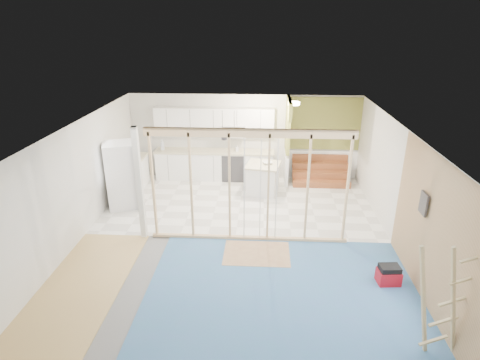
# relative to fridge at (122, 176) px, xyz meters

# --- Properties ---
(room) EXTENTS (7.01, 8.01, 2.61)m
(room) POSITION_rel_fridge_xyz_m (3.07, -1.56, 0.41)
(room) COLOR slate
(room) RESTS_ON ground
(floor_overlays) EXTENTS (7.00, 8.00, 0.03)m
(floor_overlays) POSITION_rel_fridge_xyz_m (3.15, -1.50, -0.87)
(floor_overlays) COLOR white
(floor_overlays) RESTS_ON room
(stud_frame) EXTENTS (4.66, 0.14, 2.60)m
(stud_frame) POSITION_rel_fridge_xyz_m (2.86, -1.56, 0.69)
(stud_frame) COLOR #D3B181
(stud_frame) RESTS_ON room
(base_cabinets) EXTENTS (4.45, 2.24, 0.93)m
(base_cabinets) POSITION_rel_fridge_xyz_m (1.46, 1.80, -0.42)
(base_cabinets) COLOR white
(base_cabinets) RESTS_ON room
(upper_cabinets) EXTENTS (3.60, 0.41, 0.85)m
(upper_cabinets) POSITION_rel_fridge_xyz_m (2.23, 2.26, 0.93)
(upper_cabinets) COLOR white
(upper_cabinets) RESTS_ON room
(green_partition) EXTENTS (2.25, 1.51, 2.60)m
(green_partition) POSITION_rel_fridge_xyz_m (5.12, 2.10, 0.06)
(green_partition) COLOR olive
(green_partition) RESTS_ON room
(pot_rack) EXTENTS (0.52, 0.52, 0.72)m
(pot_rack) POSITION_rel_fridge_xyz_m (2.77, 0.33, 1.11)
(pot_rack) COLOR black
(pot_rack) RESTS_ON room
(sheathing_panel) EXTENTS (0.02, 4.00, 2.60)m
(sheathing_panel) POSITION_rel_fridge_xyz_m (6.55, -3.56, 0.41)
(sheathing_panel) COLOR tan
(sheathing_panel) RESTS_ON room
(electrical_panel) EXTENTS (0.04, 0.30, 0.40)m
(electrical_panel) POSITION_rel_fridge_xyz_m (6.50, -2.96, 0.76)
(electrical_panel) COLOR #39393F
(electrical_panel) RESTS_ON room
(ceiling_light) EXTENTS (0.32, 0.32, 0.08)m
(ceiling_light) POSITION_rel_fridge_xyz_m (4.47, 1.44, 1.65)
(ceiling_light) COLOR #FFEABF
(ceiling_light) RESTS_ON room
(fridge) EXTENTS (1.00, 0.96, 1.77)m
(fridge) POSITION_rel_fridge_xyz_m (0.00, 0.00, 0.00)
(fridge) COLOR white
(fridge) RESTS_ON room
(island) EXTENTS (1.06, 1.06, 0.89)m
(island) POSITION_rel_fridge_xyz_m (3.67, 1.10, -0.44)
(island) COLOR white
(island) RESTS_ON room
(bowl) EXTENTS (0.33, 0.33, 0.07)m
(bowl) POSITION_rel_fridge_xyz_m (3.80, 1.13, 0.04)
(bowl) COLOR silver
(bowl) RESTS_ON island
(soap_bottle_a) EXTENTS (0.17, 0.17, 0.33)m
(soap_bottle_a) POSITION_rel_fridge_xyz_m (0.57, 2.12, 0.21)
(soap_bottle_a) COLOR silver
(soap_bottle_a) RESTS_ON base_cabinets
(soap_bottle_b) EXTENTS (0.11, 0.11, 0.19)m
(soap_bottle_b) POSITION_rel_fridge_xyz_m (2.87, 2.12, 0.14)
(soap_bottle_b) COLOR silver
(soap_bottle_b) RESTS_ON base_cabinets
(toolbox) EXTENTS (0.44, 0.34, 0.39)m
(toolbox) POSITION_rel_fridge_xyz_m (6.07, -3.04, -0.70)
(toolbox) COLOR #A20E19
(toolbox) RESTS_ON room
(ladder) EXTENTS (1.00, 0.14, 1.87)m
(ladder) POSITION_rel_fridge_xyz_m (6.23, -4.76, 0.07)
(ladder) COLOR tan
(ladder) RESTS_ON room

